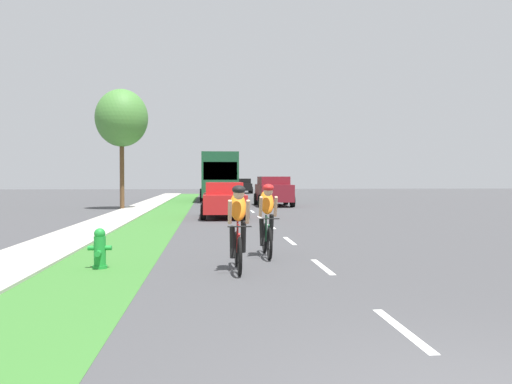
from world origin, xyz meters
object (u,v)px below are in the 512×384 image
object	(u,v)px
bus_dark_green	(219,174)
fire_hydrant_green	(100,249)
sedan_red	(224,200)
street_tree_near	(122,118)
suv_maroon	(273,190)
cyclist_lead	(238,227)
pickup_black	(242,186)
cyclist_trailing	(267,219)

from	to	relation	value
bus_dark_green	fire_hydrant_green	bearing A→B (deg)	-95.02
sedan_red	street_tree_near	size ratio (longest dim) A/B	0.66
fire_hydrant_green	suv_maroon	world-z (taller)	suv_maroon
cyclist_lead	bus_dark_green	world-z (taller)	bus_dark_green
cyclist_lead	pickup_black	distance (m)	50.58
fire_hydrant_green	cyclist_lead	bearing A→B (deg)	-10.74
bus_dark_green	pickup_black	xyz separation A→B (m)	(2.88, 18.49, -1.15)
fire_hydrant_green	street_tree_near	distance (m)	20.20
cyclist_trailing	cyclist_lead	bearing A→B (deg)	-112.21
cyclist_lead	pickup_black	world-z (taller)	pickup_black
fire_hydrant_green	suv_maroon	bearing A→B (deg)	75.19
cyclist_trailing	pickup_black	size ratio (longest dim) A/B	0.34
fire_hydrant_green	cyclist_trailing	distance (m)	3.57
cyclist_trailing	street_tree_near	bearing A→B (deg)	108.17
sedan_red	pickup_black	distance (m)	37.14
street_tree_near	suv_maroon	bearing A→B (deg)	19.22
bus_dark_green	cyclist_trailing	bearing A→B (deg)	-88.98
suv_maroon	bus_dark_green	distance (m)	9.60
fire_hydrant_green	cyclist_trailing	size ratio (longest dim) A/B	0.44
cyclist_lead	suv_maroon	size ratio (longest dim) A/B	0.37
suv_maroon	street_tree_near	distance (m)	9.97
suv_maroon	fire_hydrant_green	bearing A→B (deg)	-104.81
cyclist_lead	suv_maroon	bearing A→B (deg)	81.66
pickup_black	street_tree_near	bearing A→B (deg)	-105.27
street_tree_near	sedan_red	bearing A→B (deg)	-50.65
suv_maroon	pickup_black	bearing A→B (deg)	90.65
cyclist_lead	pickup_black	size ratio (longest dim) A/B	0.34
suv_maroon	pickup_black	size ratio (longest dim) A/B	0.92
bus_dark_green	sedan_red	bearing A→B (deg)	-90.27
fire_hydrant_green	pickup_black	world-z (taller)	pickup_black
cyclist_lead	fire_hydrant_green	bearing A→B (deg)	169.26
cyclist_trailing	bus_dark_green	xyz separation A→B (m)	(-0.54, 30.23, 1.17)
sedan_red	suv_maroon	distance (m)	10.09
fire_hydrant_green	suv_maroon	size ratio (longest dim) A/B	0.16
cyclist_trailing	suv_maroon	distance (m)	21.40
sedan_red	pickup_black	size ratio (longest dim) A/B	0.84
bus_dark_green	pickup_black	world-z (taller)	bus_dark_green
sedan_red	suv_maroon	size ratio (longest dim) A/B	0.91
cyclist_lead	street_tree_near	bearing A→B (deg)	104.75
bus_dark_green	cyclist_lead	bearing A→B (deg)	-90.33
pickup_black	cyclist_lead	bearing A→B (deg)	-93.47
cyclist_lead	bus_dark_green	size ratio (longest dim) A/B	0.15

